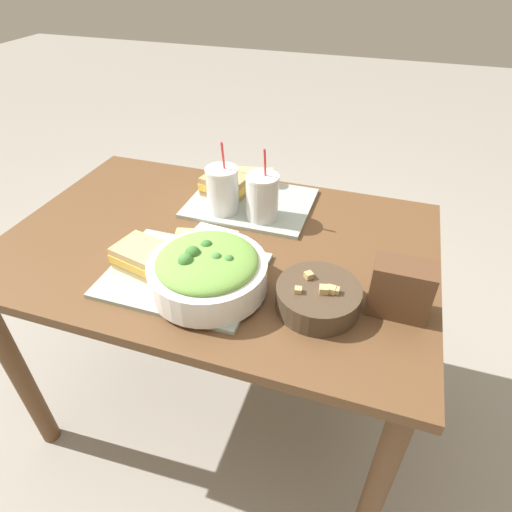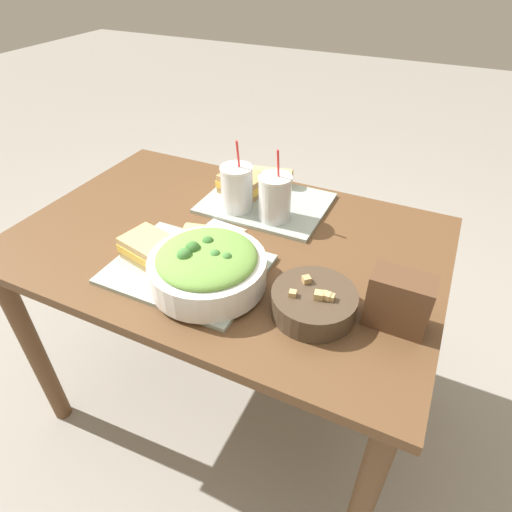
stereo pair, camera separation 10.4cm
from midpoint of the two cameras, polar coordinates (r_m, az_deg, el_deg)
The scene contains 14 objects.
ground_plane at distance 1.82m, azimuth -1.24°, elevation -18.06°, with size 12.00×12.00×0.00m, color gray.
dining_table at distance 1.33m, azimuth -1.61°, elevation -1.72°, with size 1.24×0.83×0.77m.
tray_near at distance 1.14m, azimuth -6.62°, elevation -1.84°, with size 0.39×0.31×0.01m.
tray_far at distance 1.42m, azimuth 3.44°, elevation 7.01°, with size 0.39×0.31×0.01m.
salad_bowl at distance 1.05m, azimuth -3.69°, elevation -1.45°, with size 0.29×0.29×0.12m.
soup_bowl at distance 1.02m, azimuth 10.65°, elevation -6.16°, with size 0.20×0.20×0.08m.
sandwich_near at distance 1.17m, azimuth -11.53°, elevation 0.89°, with size 0.16×0.14×0.06m.
baguette_near at distance 1.19m, azimuth -2.90°, elevation 2.45°, with size 0.18×0.10×0.06m.
sandwich_far at distance 1.45m, azimuth 0.21°, elevation 9.49°, with size 0.16×0.13×0.06m.
baguette_far at distance 1.51m, azimuth 3.93°, elevation 10.54°, with size 0.17×0.09×0.06m.
drink_cup_dark at distance 1.34m, azimuth -0.33°, elevation 8.78°, with size 0.10×0.10×0.23m.
drink_cup_red at distance 1.30m, azimuth 4.83°, elevation 7.52°, with size 0.10×0.10×0.23m.
chip_bag at distance 1.02m, azimuth 21.35°, elevation -5.77°, with size 0.14×0.08×0.14m.
napkin_folded at distance 1.29m, azimuth -2.26°, elevation 3.24°, with size 0.13×0.10×0.00m.
Camera 2 is at (0.52, -0.89, 1.50)m, focal length 30.00 mm.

